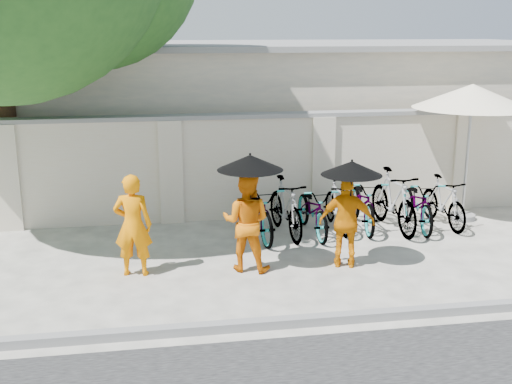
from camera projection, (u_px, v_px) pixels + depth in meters
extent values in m
plane|color=beige|center=(247.00, 278.00, 9.77)|extent=(80.00, 80.00, 0.00)
cube|color=slate|center=(267.00, 324.00, 8.13)|extent=(40.00, 0.16, 0.12)
cube|color=beige|center=(272.00, 167.00, 12.73)|extent=(20.00, 0.30, 2.00)
cube|color=beige|center=(283.00, 112.00, 16.37)|extent=(14.00, 6.00, 3.20)
imported|color=orange|center=(133.00, 225.00, 9.71)|extent=(0.63, 0.47, 1.59)
imported|color=#D36306|center=(246.00, 222.00, 9.92)|extent=(0.93, 0.83, 1.57)
cylinder|color=black|center=(250.00, 190.00, 9.72)|extent=(0.02, 0.02, 0.85)
cone|color=black|center=(250.00, 162.00, 9.61)|extent=(1.01, 1.01, 0.23)
imported|color=#D17104|center=(347.00, 222.00, 10.06)|extent=(0.93, 0.59, 1.47)
cylinder|color=black|center=(351.00, 193.00, 9.86)|extent=(0.02, 0.02, 0.79)
cone|color=black|center=(352.00, 168.00, 9.76)|extent=(0.94, 0.94, 0.22)
cylinder|color=slate|center=(462.00, 217.00, 12.73)|extent=(0.51, 0.51, 0.10)
cylinder|color=#9B9B9B|center=(467.00, 160.00, 12.44)|extent=(0.06, 0.06, 2.39)
cone|color=#FBECC9|center=(472.00, 96.00, 12.13)|extent=(2.29, 2.29, 0.46)
imported|color=#9B9B9B|center=(258.00, 211.00, 11.54)|extent=(0.87, 1.95, 0.99)
imported|color=#9B9B9B|center=(286.00, 207.00, 11.62)|extent=(0.70, 1.81, 1.06)
imported|color=#9B9B9B|center=(313.00, 210.00, 11.72)|extent=(0.69, 1.80, 0.93)
imported|color=#9B9B9B|center=(337.00, 205.00, 11.96)|extent=(0.45, 1.59, 0.95)
imported|color=#9B9B9B|center=(363.00, 203.00, 12.07)|extent=(0.85, 1.94, 0.99)
imported|color=#9B9B9B|center=(393.00, 200.00, 11.94)|extent=(0.68, 1.93, 1.14)
imported|color=#9B9B9B|center=(418.00, 203.00, 12.08)|extent=(0.83, 1.88, 0.96)
imported|color=#9B9B9B|center=(443.00, 202.00, 12.18)|extent=(0.59, 1.63, 0.96)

